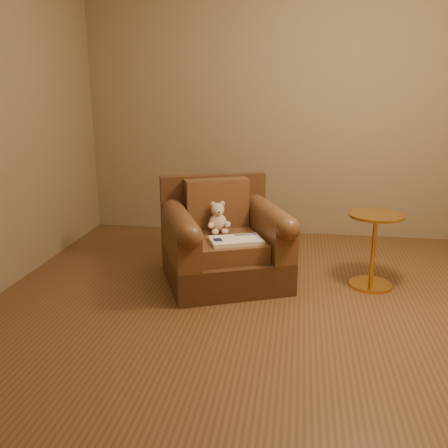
# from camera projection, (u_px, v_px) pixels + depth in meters

# --- Properties ---
(floor) EXTENTS (4.00, 4.00, 0.00)m
(floor) POSITION_uv_depth(u_px,v_px,m) (261.00, 313.00, 3.48)
(floor) COLOR brown
(floor) RESTS_ON ground
(room) EXTENTS (4.02, 4.02, 2.71)m
(room) POSITION_uv_depth(u_px,v_px,m) (267.00, 54.00, 3.02)
(room) COLOR #816D4F
(room) RESTS_ON ground
(armchair) EXTENTS (1.16, 1.14, 0.81)m
(armchair) POSITION_uv_depth(u_px,v_px,m) (224.00, 243.00, 3.99)
(armchair) COLOR #452A17
(armchair) RESTS_ON floor
(teddy_bear) EXTENTS (0.18, 0.21, 0.25)m
(teddy_bear) POSITION_uv_depth(u_px,v_px,m) (218.00, 221.00, 4.01)
(teddy_bear) COLOR beige
(teddy_bear) RESTS_ON armchair
(guidebook) EXTENTS (0.45, 0.36, 0.03)m
(guidebook) POSITION_uv_depth(u_px,v_px,m) (236.00, 240.00, 3.76)
(guidebook) COLOR beige
(guidebook) RESTS_ON armchair
(side_table) EXTENTS (0.42, 0.42, 0.59)m
(side_table) POSITION_uv_depth(u_px,v_px,m) (373.00, 248.00, 3.85)
(side_table) COLOR gold
(side_table) RESTS_ON floor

